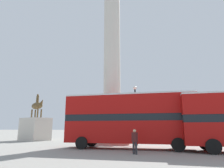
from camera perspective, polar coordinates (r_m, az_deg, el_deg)
The scene contains 6 objects.
ground_plane at distance 23.05m, azimuth 0.00°, elevation -16.56°, with size 200.00×200.00×0.00m, color gray.
monument_column at distance 24.64m, azimuth 0.00°, elevation 8.91°, with size 4.47×4.47×26.19m.
bus_b at distance 17.12m, azimuth 4.98°, elevation -9.78°, with size 10.64×2.83×4.46m.
equestrian_statue at distance 29.63m, azimuth -21.06°, elevation -11.44°, with size 4.57×4.02×6.30m.
street_lamp at distance 20.53m, azimuth 6.73°, elevation -8.47°, with size 0.37×0.37×5.93m.
pedestrian_near_lamp at distance 13.84m, azimuth 6.50°, elevation -15.72°, with size 0.44×0.39×1.61m.
Camera 1 is at (5.16, -22.39, 1.74)m, focal length 32.00 mm.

